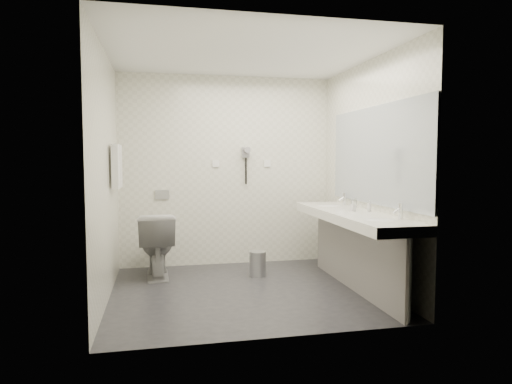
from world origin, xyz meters
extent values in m
plane|color=#29282D|center=(0.00, 0.00, 0.00)|extent=(2.80, 2.80, 0.00)
plane|color=white|center=(0.00, 0.00, 2.50)|extent=(2.80, 2.80, 0.00)
plane|color=white|center=(0.00, 1.30, 1.25)|extent=(2.80, 0.00, 2.80)
plane|color=white|center=(0.00, -1.30, 1.25)|extent=(2.80, 0.00, 2.80)
plane|color=white|center=(-1.40, 0.00, 1.25)|extent=(0.00, 2.60, 2.60)
plane|color=white|center=(1.40, 0.00, 1.25)|extent=(0.00, 2.60, 2.60)
cube|color=white|center=(1.12, -0.20, 0.80)|extent=(0.55, 2.20, 0.10)
cube|color=gray|center=(1.15, -0.20, 0.38)|extent=(0.03, 2.15, 0.75)
cylinder|color=silver|center=(1.18, -1.24, 0.38)|extent=(0.06, 0.06, 0.75)
cylinder|color=silver|center=(1.18, 0.84, 0.38)|extent=(0.06, 0.06, 0.75)
cube|color=#B2BCC6|center=(1.39, -0.20, 1.45)|extent=(0.02, 2.20, 1.05)
ellipsoid|color=white|center=(1.12, -0.85, 0.83)|extent=(0.40, 0.31, 0.05)
ellipsoid|color=white|center=(1.12, 0.45, 0.83)|extent=(0.40, 0.31, 0.05)
cylinder|color=silver|center=(1.32, -0.85, 0.92)|extent=(0.04, 0.04, 0.15)
cylinder|color=silver|center=(1.32, 0.45, 0.92)|extent=(0.04, 0.04, 0.15)
imported|color=white|center=(1.15, -0.16, 0.90)|extent=(0.07, 0.07, 0.11)
imported|color=white|center=(1.30, -0.24, 0.91)|extent=(0.06, 0.06, 0.12)
cylinder|color=silver|center=(1.28, 0.11, 0.91)|extent=(0.08, 0.08, 0.12)
imported|color=white|center=(-0.93, 0.81, 0.39)|extent=(0.45, 0.77, 0.77)
cube|color=#B2B5BA|center=(-0.85, 1.29, 0.95)|extent=(0.18, 0.02, 0.12)
cylinder|color=#B2B5BA|center=(0.26, 0.57, 0.14)|extent=(0.23, 0.23, 0.29)
cylinder|color=#B2B5BA|center=(0.26, 0.57, 0.29)|extent=(0.20, 0.20, 0.02)
cylinder|color=silver|center=(-1.35, 0.55, 1.55)|extent=(0.02, 0.62, 0.02)
cube|color=white|center=(-1.34, 0.41, 1.33)|extent=(0.07, 0.24, 0.48)
cube|color=white|center=(-1.34, 0.69, 1.33)|extent=(0.07, 0.24, 0.48)
cube|color=gray|center=(0.25, 1.27, 1.50)|extent=(0.10, 0.04, 0.14)
cylinder|color=gray|center=(0.25, 1.20, 1.53)|extent=(0.08, 0.14, 0.08)
cylinder|color=black|center=(0.25, 1.26, 1.25)|extent=(0.02, 0.02, 0.35)
cube|color=white|center=(-0.15, 1.29, 1.35)|extent=(0.09, 0.02, 0.09)
cube|color=white|center=(0.55, 1.29, 1.35)|extent=(0.09, 0.02, 0.09)
camera|label=1|loc=(-0.88, -4.66, 1.41)|focal=31.69mm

